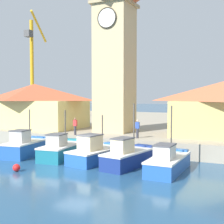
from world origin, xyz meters
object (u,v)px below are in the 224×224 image
object	(u,v)px
fishing_boat_far_left	(26,146)
mooring_buoy	(16,168)
fishing_boat_left_outer	(62,149)
fishing_boat_center	(168,162)
clock_tower	(115,49)
dock_worker_near_tower	(75,126)
port_crane_near	(33,80)
warehouse_left	(34,105)
fishing_boat_mid_left	(129,156)
fishing_boat_left_inner	(97,153)
dock_worker_along_quay	(137,129)

from	to	relation	value
fishing_boat_far_left	mooring_buoy	distance (m)	5.48
fishing_boat_left_outer	fishing_boat_center	size ratio (longest dim) A/B	0.99
clock_tower	dock_worker_near_tower	size ratio (longest dim) A/B	10.85
fishing_boat_left_outer	clock_tower	bearing A→B (deg)	84.05
fishing_boat_far_left	mooring_buoy	size ratio (longest dim) A/B	9.60
fishing_boat_center	clock_tower	xyz separation A→B (m)	(-8.04, 8.89, 9.05)
clock_tower	port_crane_near	size ratio (longest dim) A/B	1.04
fishing_boat_center	fishing_boat_left_outer	bearing A→B (deg)	175.69
warehouse_left	fishing_boat_mid_left	bearing A→B (deg)	-28.88
fishing_boat_mid_left	fishing_boat_far_left	bearing A→B (deg)	-179.68
dock_worker_near_tower	mooring_buoy	bearing A→B (deg)	-83.14
fishing_boat_far_left	port_crane_near	xyz separation A→B (m)	(-14.86, 18.84, 6.58)
port_crane_near	mooring_buoy	size ratio (longest dim) A/B	33.75
fishing_boat_far_left	fishing_boat_left_inner	world-z (taller)	fishing_boat_far_left
fishing_boat_mid_left	warehouse_left	size ratio (longest dim) A/B	0.45
mooring_buoy	warehouse_left	bearing A→B (deg)	125.14
port_crane_near	clock_tower	bearing A→B (deg)	-28.27
fishing_boat_center	dock_worker_along_quay	distance (m)	6.87
fishing_boat_far_left	port_crane_near	distance (m)	24.88
fishing_boat_left_outer	clock_tower	world-z (taller)	clock_tower
fishing_boat_left_inner	dock_worker_along_quay	size ratio (longest dim) A/B	3.31
fishing_boat_far_left	fishing_boat_left_inner	distance (m)	6.54
clock_tower	fishing_boat_center	bearing A→B (deg)	-47.87
dock_worker_near_tower	fishing_boat_far_left	bearing A→B (deg)	-114.14
fishing_boat_left_outer	dock_worker_near_tower	bearing A→B (deg)	107.74
fishing_boat_left_outer	dock_worker_near_tower	xyz separation A→B (m)	(-1.33, 4.15, 1.45)
fishing_boat_far_left	warehouse_left	world-z (taller)	warehouse_left
fishing_boat_far_left	fishing_boat_center	world-z (taller)	fishing_boat_center
fishing_boat_center	fishing_boat_mid_left	bearing A→B (deg)	173.15
fishing_boat_mid_left	dock_worker_along_quay	size ratio (longest dim) A/B	3.20
fishing_boat_left_outer	port_crane_near	size ratio (longest dim) A/B	0.30
clock_tower	warehouse_left	distance (m)	11.78
fishing_boat_far_left	fishing_boat_left_inner	bearing A→B (deg)	3.28
clock_tower	warehouse_left	xyz separation A→B (m)	(-10.24, -0.08, -5.82)
fishing_boat_far_left	dock_worker_near_tower	distance (m)	5.15
warehouse_left	fishing_boat_left_outer	bearing A→B (deg)	-40.93
fishing_boat_center	mooring_buoy	world-z (taller)	fishing_boat_center
fishing_boat_left_outer	dock_worker_near_tower	world-z (taller)	fishing_boat_left_outer
dock_worker_near_tower	fishing_boat_center	bearing A→B (deg)	-25.26
fishing_boat_far_left	warehouse_left	xyz separation A→B (m)	(-6.03, 8.51, 3.12)
mooring_buoy	fishing_boat_left_inner	bearing A→B (deg)	54.80
fishing_boat_far_left	clock_tower	world-z (taller)	clock_tower
clock_tower	dock_worker_along_quay	size ratio (longest dim) A/B	10.85
port_crane_near	dock_worker_along_quay	bearing A→B (deg)	-31.20
fishing_boat_left_inner	port_crane_near	xyz separation A→B (m)	(-21.39, 18.47, 6.65)
fishing_boat_left_inner	warehouse_left	bearing A→B (deg)	147.09
warehouse_left	dock_worker_near_tower	distance (m)	9.15
clock_tower	warehouse_left	bearing A→B (deg)	-179.56
fishing_boat_mid_left	clock_tower	bearing A→B (deg)	120.81
clock_tower	mooring_buoy	bearing A→B (deg)	-94.82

